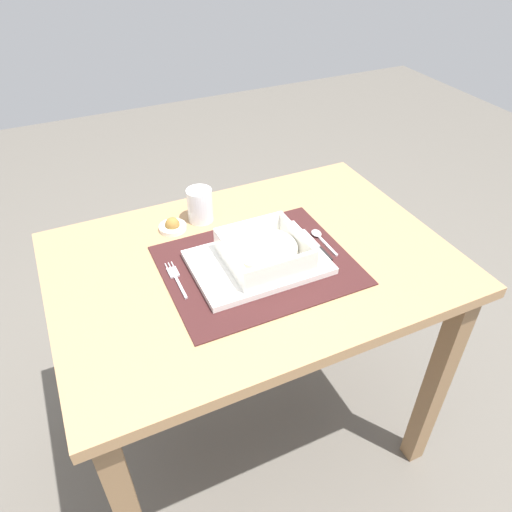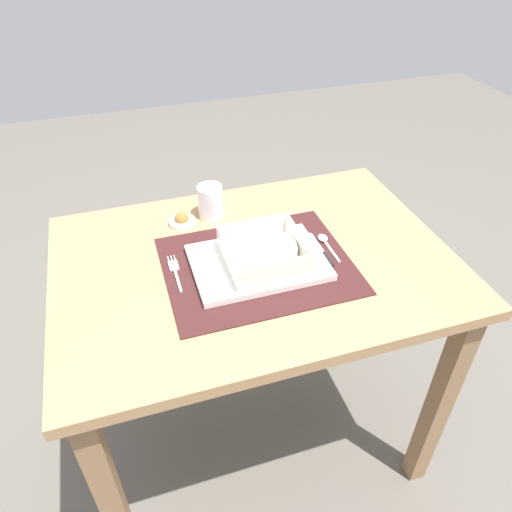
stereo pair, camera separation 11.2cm
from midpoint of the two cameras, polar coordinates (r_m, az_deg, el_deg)
name	(u,v)px [view 2 (the right image)]	position (r m, az deg, el deg)	size (l,w,h in m)	color
ground_plane	(255,430)	(1.72, 1.84, -19.89)	(6.00, 6.00, 0.00)	#59544C
dining_table	(254,293)	(1.24, 2.41, -4.53)	(0.95, 0.67, 0.73)	#A37A51
placemat	(256,265)	(1.14, 2.82, -1.24)	(0.44, 0.35, 0.00)	#381919
serving_plate	(256,263)	(1.13, 2.88, -0.89)	(0.31, 0.22, 0.02)	white
porridge_bowl	(264,253)	(1.12, 3.86, 0.24)	(0.18, 0.18, 0.06)	white
fork	(175,270)	(1.13, -6.76, -1.78)	(0.02, 0.13, 0.00)	silver
spoon	(325,241)	(1.23, 10.71, 1.67)	(0.02, 0.11, 0.01)	silver
butter_knife	(321,252)	(1.19, 10.41, 0.40)	(0.01, 0.14, 0.01)	black
drinking_glass	(210,203)	(1.29, -2.91, 6.20)	(0.07, 0.07, 0.09)	white
condiment_saucer	(182,220)	(1.28, -6.28, 4.10)	(0.07, 0.07, 0.04)	white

